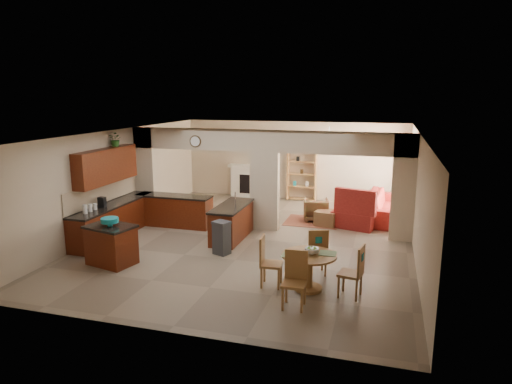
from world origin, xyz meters
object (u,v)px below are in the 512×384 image
(kitchen_island, at_px, (111,245))
(armchair, at_px, (316,209))
(dining_table, at_px, (309,266))
(sofa, at_px, (386,206))

(kitchen_island, distance_m, armchair, 6.23)
(kitchen_island, distance_m, dining_table, 4.50)
(kitchen_island, bearing_deg, dining_table, 11.45)
(kitchen_island, height_order, dining_table, kitchen_island)
(kitchen_island, height_order, armchair, kitchen_island)
(sofa, distance_m, armchair, 2.17)
(dining_table, height_order, sofa, sofa)
(dining_table, distance_m, sofa, 5.96)
(kitchen_island, relative_size, armchair, 1.59)
(dining_table, bearing_deg, sofa, 76.44)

